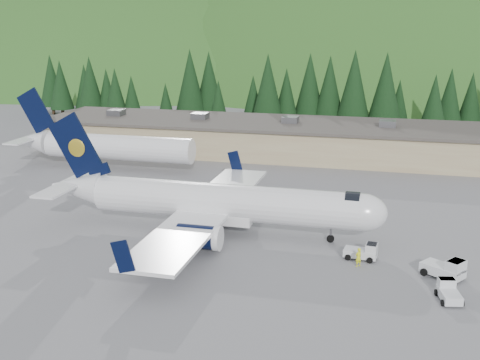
% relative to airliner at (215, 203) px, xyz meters
% --- Properties ---
extents(ground, '(600.00, 600.00, 0.00)m').
position_rel_airliner_xyz_m(ground, '(1.03, -0.00, -3.13)').
color(ground, slate).
extents(airliner, '(35.20, 32.98, 11.73)m').
position_rel_airliner_xyz_m(airliner, '(0.00, 0.00, 0.00)').
color(airliner, white).
rests_on(airliner, ground).
extents(second_airliner, '(27.50, 11.00, 10.05)m').
position_rel_airliner_xyz_m(second_airliner, '(-23.89, 22.00, 0.20)').
color(second_airliner, white).
rests_on(second_airliner, ground).
extents(baggage_tug_a, '(3.06, 2.03, 1.56)m').
position_rel_airliner_xyz_m(baggage_tug_a, '(14.99, -3.53, -2.43)').
color(baggage_tug_a, silver).
rests_on(baggage_tug_a, ground).
extents(baggage_tug_b, '(3.81, 3.38, 1.83)m').
position_rel_airliner_xyz_m(baggage_tug_b, '(21.89, -6.07, -2.30)').
color(baggage_tug_b, silver).
rests_on(baggage_tug_b, ground).
extents(baggage_tug_c, '(2.09, 2.94, 1.45)m').
position_rel_airliner_xyz_m(baggage_tug_c, '(21.79, -10.13, -2.48)').
color(baggage_tug_c, silver).
rests_on(baggage_tug_c, ground).
extents(terminal_building, '(71.00, 17.00, 6.10)m').
position_rel_airliner_xyz_m(terminal_building, '(-3.98, 38.00, -0.50)').
color(terminal_building, '#9E8662').
rests_on(terminal_building, ground).
extents(ramp_worker, '(0.74, 0.73, 1.72)m').
position_rel_airliner_xyz_m(ramp_worker, '(14.64, -5.35, -2.27)').
color(ramp_worker, yellow).
rests_on(ramp_worker, ground).
extents(tree_line, '(112.89, 17.51, 14.45)m').
position_rel_airliner_xyz_m(tree_line, '(-0.97, 61.88, 4.67)').
color(tree_line, black).
rests_on(tree_line, ground).
extents(hills, '(614.00, 330.00, 300.00)m').
position_rel_airliner_xyz_m(hills, '(54.37, 207.38, -85.92)').
color(hills, '#295518').
rests_on(hills, ground).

